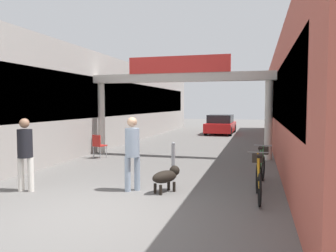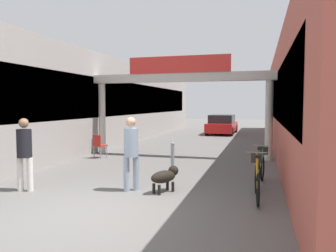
{
  "view_description": "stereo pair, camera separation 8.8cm",
  "coord_description": "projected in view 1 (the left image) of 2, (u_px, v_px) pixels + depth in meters",
  "views": [
    {
      "loc": [
        2.96,
        -5.48,
        2.04
      ],
      "look_at": [
        0.0,
        5.31,
        1.3
      ],
      "focal_mm": 35.0,
      "sensor_mm": 36.0,
      "label": 1
    },
    {
      "loc": [
        3.04,
        -5.45,
        2.04
      ],
      "look_at": [
        0.0,
        5.31,
        1.3
      ],
      "focal_mm": 35.0,
      "sensor_mm": 36.0,
      "label": 2
    }
  ],
  "objects": [
    {
      "name": "cafe_chair_red_nearer",
      "position": [
        98.0,
        144.0,
        12.4
      ],
      "size": [
        0.5,
        0.5,
        0.89
      ],
      "color": "gray",
      "rests_on": "ground_plane"
    },
    {
      "name": "bollard_post_metal",
      "position": [
        173.0,
        161.0,
        8.79
      ],
      "size": [
        0.1,
        0.1,
        1.04
      ],
      "color": "gray",
      "rests_on": "ground_plane"
    },
    {
      "name": "arcade_sign_gateway",
      "position": [
        179.0,
        87.0,
        12.7
      ],
      "size": [
        7.4,
        0.47,
        3.88
      ],
      "color": "beige",
      "rests_on": "ground_plane"
    },
    {
      "name": "parked_car_red",
      "position": [
        221.0,
        125.0,
        22.63
      ],
      "size": [
        1.88,
        4.04,
        1.33
      ],
      "color": "red",
      "rests_on": "ground_plane"
    },
    {
      "name": "pedestrian_with_dog",
      "position": [
        132.0,
        149.0,
        7.68
      ],
      "size": [
        0.48,
        0.48,
        1.74
      ],
      "color": "#8C9EB2",
      "rests_on": "ground_plane"
    },
    {
      "name": "bicycle_green_second",
      "position": [
        261.0,
        167.0,
        8.38
      ],
      "size": [
        0.46,
        1.68,
        0.98
      ],
      "color": "black",
      "rests_on": "ground_plane"
    },
    {
      "name": "storefront_left",
      "position": [
        106.0,
        103.0,
        17.97
      ],
      "size": [
        3.0,
        26.0,
        4.24
      ],
      "color": "#9E9993",
      "rests_on": "ground_plane"
    },
    {
      "name": "bicycle_orange_nearest",
      "position": [
        258.0,
        178.0,
        7.11
      ],
      "size": [
        0.46,
        1.69,
        0.98
      ],
      "color": "black",
      "rests_on": "ground_plane"
    },
    {
      "name": "pedestrian_companion",
      "position": [
        25.0,
        150.0,
        7.63
      ],
      "size": [
        0.4,
        0.4,
        1.72
      ],
      "color": "silver",
      "rests_on": "ground_plane"
    },
    {
      "name": "dog_on_leash",
      "position": [
        167.0,
        176.0,
        7.6
      ],
      "size": [
        0.65,
        0.82,
        0.59
      ],
      "color": "black",
      "rests_on": "ground_plane"
    },
    {
      "name": "storefront_right",
      "position": [
        305.0,
        103.0,
        15.29
      ],
      "size": [
        3.0,
        26.0,
        4.24
      ],
      "color": "#B25142",
      "rests_on": "ground_plane"
    },
    {
      "name": "ground_plane",
      "position": [
        94.0,
        212.0,
        6.19
      ],
      "size": [
        80.0,
        80.0,
        0.0
      ],
      "primitive_type": "plane",
      "color": "#605E5B"
    }
  ]
}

